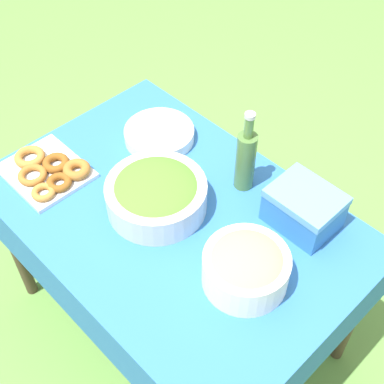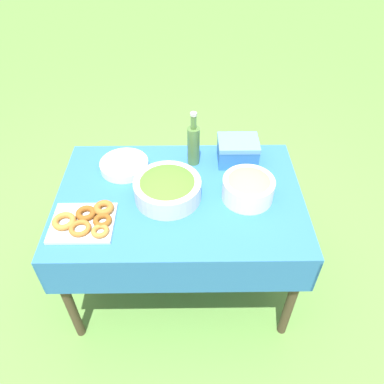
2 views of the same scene
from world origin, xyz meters
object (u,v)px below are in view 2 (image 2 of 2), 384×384
object	(u,v)px
olive_oil_bottle	(193,144)
plate_stack	(124,165)
pasta_bowl	(248,187)
donut_platter	(85,221)
cooler_box	(238,151)
salad_bowl	(168,188)

from	to	relation	value
olive_oil_bottle	plate_stack	bearing A→B (deg)	-172.20
pasta_bowl	donut_platter	size ratio (longest dim) A/B	0.83
donut_platter	plate_stack	xyz separation A→B (m)	(0.14, 0.42, 0.00)
cooler_box	donut_platter	bearing A→B (deg)	-148.13
pasta_bowl	cooler_box	distance (m)	0.31
salad_bowl	donut_platter	distance (m)	0.43
donut_platter	pasta_bowl	bearing A→B (deg)	12.38
donut_platter	salad_bowl	bearing A→B (deg)	25.01
plate_stack	cooler_box	distance (m)	0.65
olive_oil_bottle	pasta_bowl	bearing A→B (deg)	-47.31
salad_bowl	pasta_bowl	size ratio (longest dim) A/B	1.31
olive_oil_bottle	cooler_box	distance (m)	0.26
donut_platter	olive_oil_bottle	xyz separation A→B (m)	(0.53, 0.47, 0.11)
donut_platter	cooler_box	bearing A→B (deg)	31.87
plate_stack	pasta_bowl	bearing A→B (deg)	-20.16
pasta_bowl	donut_platter	xyz separation A→B (m)	(-0.80, -0.18, -0.05)
plate_stack	olive_oil_bottle	world-z (taller)	olive_oil_bottle
salad_bowl	cooler_box	bearing A→B (deg)	37.87
salad_bowl	plate_stack	distance (m)	0.35
pasta_bowl	donut_platter	distance (m)	0.82
pasta_bowl	olive_oil_bottle	bearing A→B (deg)	132.69
salad_bowl	donut_platter	xyz separation A→B (m)	(-0.39, -0.18, -0.05)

